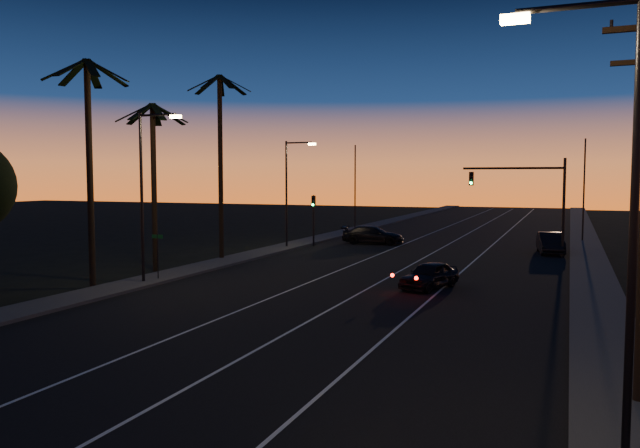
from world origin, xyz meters
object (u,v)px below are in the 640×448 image
at_px(signal_mast, 529,189).
at_px(cross_car, 373,235).
at_px(lead_car, 429,275).
at_px(right_car, 550,243).

bearing_deg(signal_mast, cross_car, 164.14).
relative_size(lead_car, cross_car, 0.86).
height_order(signal_mast, right_car, signal_mast).
xyz_separation_m(right_car, cross_car, (-14.18, 1.53, -0.02)).
bearing_deg(cross_car, right_car, -6.15).
xyz_separation_m(signal_mast, lead_car, (-3.77, -15.70, -4.09)).
distance_m(lead_car, cross_car, 21.26).
bearing_deg(lead_car, signal_mast, 76.49).
height_order(lead_car, cross_car, cross_car).
xyz_separation_m(lead_car, right_car, (5.27, 17.77, 0.10)).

